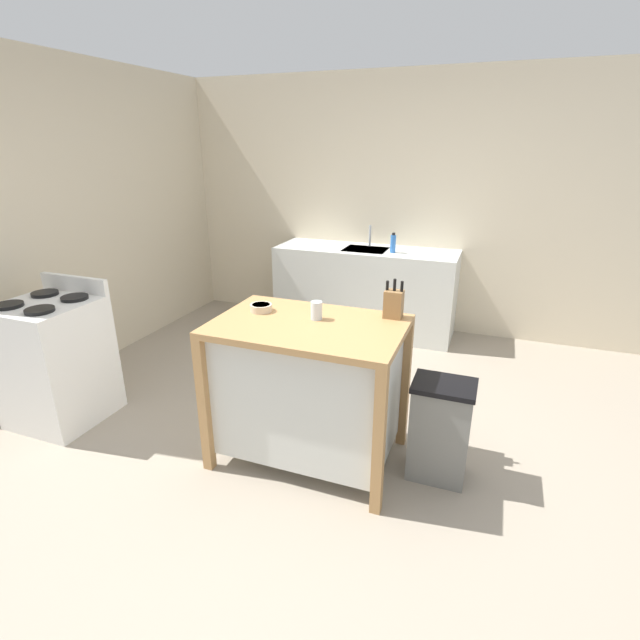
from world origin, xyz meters
The scene contains 12 objects.
ground_plane centered at (0.00, 0.00, 0.00)m, with size 6.13×6.13×0.00m, color gray.
wall_back centered at (0.00, 2.57, 1.30)m, with size 5.07×0.10×2.60m, color beige.
wall_left centered at (-2.54, 0.98, 1.30)m, with size 0.10×3.17×2.60m, color beige.
kitchen_island centered at (-0.11, -0.05, 0.52)m, with size 1.13×0.75×0.92m.
knife_block centered at (0.34, 0.22, 1.01)m, with size 0.11×0.09×0.24m.
bowl_ceramic_small centered at (-0.47, 0.04, 0.95)m, with size 0.14×0.14×0.05m.
drinking_cup centered at (-0.09, 0.03, 0.98)m, with size 0.07×0.07×0.11m.
trash_bin centered at (0.70, 0.04, 0.32)m, with size 0.36×0.28×0.63m.
sink_counter centered at (-0.39, 2.22, 0.45)m, with size 1.87×0.60×0.90m.
sink_faucet centered at (-0.39, 2.36, 1.01)m, with size 0.02×0.02×0.22m.
bottle_dish_soap centered at (-0.09, 2.14, 0.99)m, with size 0.05×0.05×0.20m.
stove centered at (-1.99, -0.27, 0.46)m, with size 0.60×0.60×1.02m.
Camera 1 is at (0.88, -2.47, 1.93)m, focal length 26.59 mm.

